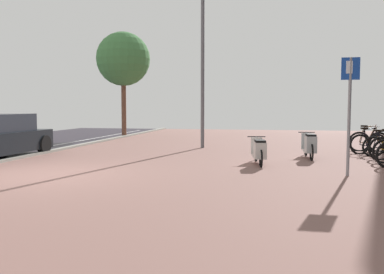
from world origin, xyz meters
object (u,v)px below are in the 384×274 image
object	(u,v)px
lamp_post	(203,62)
scooter_mid	(310,145)
bicycle_rack_04	(383,146)
bicycle_rack_05	(369,144)
parking_sign	(349,104)
street_tree	(123,59)
bicycle_rack_06	(369,142)
scooter_near	(259,151)

from	to	relation	value
lamp_post	scooter_mid	bearing A→B (deg)	-34.80
scooter_mid	bicycle_rack_04	bearing A→B (deg)	21.01
bicycle_rack_05	bicycle_rack_04	bearing A→B (deg)	-72.42
parking_sign	street_tree	distance (m)	14.54
parking_sign	bicycle_rack_06	bearing A→B (deg)	72.51
bicycle_rack_05	scooter_near	distance (m)	4.89
bicycle_rack_04	bicycle_rack_06	world-z (taller)	bicycle_rack_06
bicycle_rack_04	street_tree	distance (m)	13.68
bicycle_rack_06	lamp_post	bearing A→B (deg)	178.56
bicycle_rack_05	scooter_mid	xyz separation A→B (m)	(-2.10, -1.68, 0.07)
bicycle_rack_04	bicycle_rack_05	world-z (taller)	bicycle_rack_05
bicycle_rack_05	bicycle_rack_06	xyz separation A→B (m)	(0.18, 0.78, 0.01)
bicycle_rack_05	street_tree	bearing A→B (deg)	151.18
bicycle_rack_04	street_tree	world-z (taller)	street_tree
scooter_mid	street_tree	xyz separation A→B (m)	(-8.88, 7.73, 3.71)
bicycle_rack_04	bicycle_rack_05	size ratio (longest dim) A/B	0.96
scooter_mid	parking_sign	distance (m)	3.35
lamp_post	street_tree	size ratio (longest dim) A/B	1.07
bicycle_rack_04	parking_sign	bearing A→B (deg)	-114.46
scooter_near	parking_sign	distance (m)	2.80
scooter_mid	lamp_post	xyz separation A→B (m)	(-3.76, 2.62, 2.90)
bicycle_rack_05	bicycle_rack_06	distance (m)	0.80
bicycle_rack_05	lamp_post	distance (m)	6.64
bicycle_rack_06	lamp_post	size ratio (longest dim) A/B	0.23
scooter_near	parking_sign	size ratio (longest dim) A/B	0.63
scooter_near	lamp_post	size ratio (longest dim) A/B	0.28
bicycle_rack_06	parking_sign	world-z (taller)	parking_sign
bicycle_rack_04	street_tree	size ratio (longest dim) A/B	0.23
bicycle_rack_04	scooter_mid	bearing A→B (deg)	-158.99
bicycle_rack_05	parking_sign	world-z (taller)	parking_sign
street_tree	parking_sign	bearing A→B (deg)	-48.87
street_tree	lamp_post	bearing A→B (deg)	-44.95
bicycle_rack_04	parking_sign	distance (m)	4.56
bicycle_rack_05	bicycle_rack_06	bearing A→B (deg)	76.77
street_tree	bicycle_rack_06	bearing A→B (deg)	-25.23
bicycle_rack_04	parking_sign	world-z (taller)	parking_sign
bicycle_rack_05	street_tree	distance (m)	13.10
bicycle_rack_06	scooter_mid	size ratio (longest dim) A/B	0.77
scooter_near	bicycle_rack_06	bearing A→B (deg)	47.26
parking_sign	bicycle_rack_05	bearing A→B (deg)	71.82
bicycle_rack_04	scooter_mid	distance (m)	2.52
bicycle_rack_06	scooter_mid	xyz separation A→B (m)	(-2.29, -2.46, 0.06)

